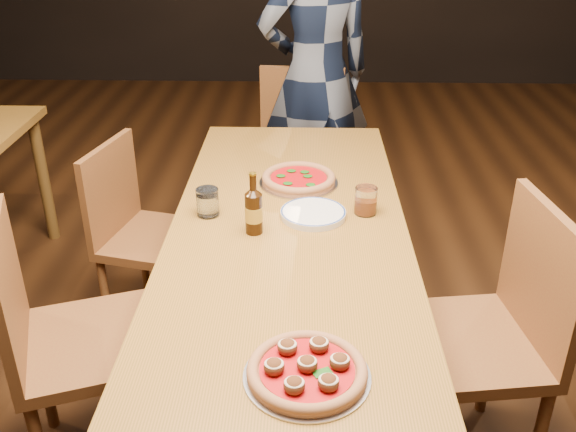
{
  "coord_description": "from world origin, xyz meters",
  "views": [
    {
      "loc": [
        0.05,
        -1.89,
        1.77
      ],
      "look_at": [
        0.0,
        -0.05,
        0.82
      ],
      "focal_mm": 40.0,
      "sensor_mm": 36.0,
      "label": 1
    }
  ],
  "objects_px": {
    "diner": "(316,76)",
    "beer_bottle": "(254,212)",
    "pizza_margherita": "(299,179)",
    "water_glass": "(208,202)",
    "pizza_meatball": "(307,370)",
    "chair_main_nw": "(93,340)",
    "chair_main_sw": "(157,238)",
    "table_main": "(288,246)",
    "amber_glass": "(366,201)",
    "plate_stack": "(313,214)",
    "chair_end": "(298,160)",
    "chair_main_e": "(464,341)"
  },
  "relations": [
    {
      "from": "diner",
      "to": "beer_bottle",
      "type": "bearing_deg",
      "value": 59.44
    },
    {
      "from": "pizza_margherita",
      "to": "water_glass",
      "type": "bearing_deg",
      "value": -138.91
    },
    {
      "from": "pizza_meatball",
      "to": "diner",
      "type": "bearing_deg",
      "value": 88.87
    },
    {
      "from": "chair_main_nw",
      "to": "water_glass",
      "type": "height_order",
      "value": "chair_main_nw"
    },
    {
      "from": "pizza_meatball",
      "to": "chair_main_sw",
      "type": "bearing_deg",
      "value": 117.9
    },
    {
      "from": "table_main",
      "to": "amber_glass",
      "type": "xyz_separation_m",
      "value": [
        0.27,
        0.12,
        0.12
      ]
    },
    {
      "from": "chair_main_sw",
      "to": "plate_stack",
      "type": "distance_m",
      "value": 0.82
    },
    {
      "from": "chair_end",
      "to": "pizza_meatball",
      "type": "height_order",
      "value": "chair_end"
    },
    {
      "from": "pizza_margherita",
      "to": "beer_bottle",
      "type": "relative_size",
      "value": 1.46
    },
    {
      "from": "chair_main_sw",
      "to": "water_glass",
      "type": "height_order",
      "value": "chair_main_sw"
    },
    {
      "from": "amber_glass",
      "to": "beer_bottle",
      "type": "bearing_deg",
      "value": -158.4
    },
    {
      "from": "amber_glass",
      "to": "water_glass",
      "type": "bearing_deg",
      "value": -177.08
    },
    {
      "from": "chair_main_e",
      "to": "plate_stack",
      "type": "distance_m",
      "value": 0.65
    },
    {
      "from": "amber_glass",
      "to": "pizza_meatball",
      "type": "bearing_deg",
      "value": -103.45
    },
    {
      "from": "chair_main_e",
      "to": "amber_glass",
      "type": "height_order",
      "value": "chair_main_e"
    },
    {
      "from": "diner",
      "to": "chair_main_nw",
      "type": "bearing_deg",
      "value": 45.28
    },
    {
      "from": "chair_main_nw",
      "to": "chair_main_sw",
      "type": "relative_size",
      "value": 1.11
    },
    {
      "from": "table_main",
      "to": "chair_main_nw",
      "type": "height_order",
      "value": "chair_main_nw"
    },
    {
      "from": "chair_main_sw",
      "to": "pizza_meatball",
      "type": "bearing_deg",
      "value": -138.56
    },
    {
      "from": "plate_stack",
      "to": "diner",
      "type": "bearing_deg",
      "value": 89.05
    },
    {
      "from": "chair_main_e",
      "to": "diner",
      "type": "distance_m",
      "value": 1.81
    },
    {
      "from": "pizza_meatball",
      "to": "beer_bottle",
      "type": "bearing_deg",
      "value": 104.1
    },
    {
      "from": "diner",
      "to": "water_glass",
      "type": "bearing_deg",
      "value": 51.89
    },
    {
      "from": "plate_stack",
      "to": "amber_glass",
      "type": "distance_m",
      "value": 0.19
    },
    {
      "from": "chair_end",
      "to": "plate_stack",
      "type": "height_order",
      "value": "chair_end"
    },
    {
      "from": "beer_bottle",
      "to": "diner",
      "type": "relative_size",
      "value": 0.12
    },
    {
      "from": "table_main",
      "to": "pizza_meatball",
      "type": "xyz_separation_m",
      "value": [
        0.06,
        -0.73,
        0.09
      ]
    },
    {
      "from": "chair_main_e",
      "to": "amber_glass",
      "type": "bearing_deg",
      "value": -149.92
    },
    {
      "from": "chair_end",
      "to": "pizza_meatball",
      "type": "bearing_deg",
      "value": -83.9
    },
    {
      "from": "beer_bottle",
      "to": "plate_stack",
      "type": "bearing_deg",
      "value": 30.9
    },
    {
      "from": "beer_bottle",
      "to": "diner",
      "type": "height_order",
      "value": "diner"
    },
    {
      "from": "beer_bottle",
      "to": "water_glass",
      "type": "bearing_deg",
      "value": 144.28
    },
    {
      "from": "chair_main_e",
      "to": "pizza_meatball",
      "type": "xyz_separation_m",
      "value": [
        -0.5,
        -0.47,
        0.28
      ]
    },
    {
      "from": "chair_main_e",
      "to": "chair_main_sw",
      "type": "bearing_deg",
      "value": -130.49
    },
    {
      "from": "pizza_margherita",
      "to": "diner",
      "type": "distance_m",
      "value": 1.1
    },
    {
      "from": "water_glass",
      "to": "amber_glass",
      "type": "bearing_deg",
      "value": 2.92
    },
    {
      "from": "plate_stack",
      "to": "pizza_margherita",
      "type": "bearing_deg",
      "value": 101.04
    },
    {
      "from": "chair_main_sw",
      "to": "pizza_margherita",
      "type": "relative_size",
      "value": 2.9
    },
    {
      "from": "amber_glass",
      "to": "diner",
      "type": "xyz_separation_m",
      "value": [
        -0.16,
        1.33,
        0.08
      ]
    },
    {
      "from": "chair_end",
      "to": "diner",
      "type": "xyz_separation_m",
      "value": [
        0.09,
        0.2,
        0.4
      ]
    },
    {
      "from": "chair_main_e",
      "to": "pizza_margherita",
      "type": "relative_size",
      "value": 3.25
    },
    {
      "from": "chair_main_sw",
      "to": "beer_bottle",
      "type": "relative_size",
      "value": 4.25
    },
    {
      "from": "chair_end",
      "to": "diner",
      "type": "relative_size",
      "value": 0.55
    },
    {
      "from": "beer_bottle",
      "to": "amber_glass",
      "type": "height_order",
      "value": "beer_bottle"
    },
    {
      "from": "pizza_meatball",
      "to": "diner",
      "type": "height_order",
      "value": "diner"
    },
    {
      "from": "table_main",
      "to": "chair_end",
      "type": "xyz_separation_m",
      "value": [
        0.02,
        1.25,
        -0.2
      ]
    },
    {
      "from": "chair_main_nw",
      "to": "pizza_margherita",
      "type": "height_order",
      "value": "chair_main_nw"
    },
    {
      "from": "pizza_meatball",
      "to": "plate_stack",
      "type": "height_order",
      "value": "pizza_meatball"
    },
    {
      "from": "chair_main_nw",
      "to": "beer_bottle",
      "type": "distance_m",
      "value": 0.65
    },
    {
      "from": "chair_main_nw",
      "to": "plate_stack",
      "type": "xyz_separation_m",
      "value": [
        0.7,
        0.37,
        0.27
      ]
    }
  ]
}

